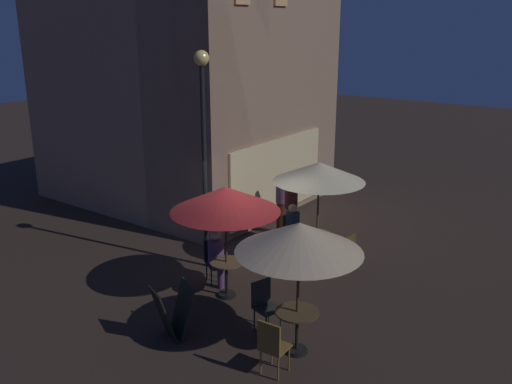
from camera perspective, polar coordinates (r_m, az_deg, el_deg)
ground_plane at (r=12.26m, az=-2.19°, el=-9.12°), size 60.00×60.00×0.00m
cafe_building at (r=16.15m, az=-7.00°, el=12.15°), size 6.12×7.58×8.11m
street_lamp_near_corner at (r=12.04m, az=-5.43°, el=7.01°), size 0.33×0.33×4.85m
menu_sandwich_board at (r=10.15m, az=-8.53°, el=-12.05°), size 0.83×0.77×0.98m
cafe_table_0 at (r=13.01m, az=6.23°, el=-5.11°), size 0.71×0.71×0.72m
cafe_table_1 at (r=11.43m, az=-3.04°, el=-8.20°), size 0.67×0.67×0.76m
cafe_table_2 at (r=9.64m, az=4.23°, el=-13.18°), size 0.74×0.74×0.77m
patio_umbrella_0 at (r=12.48m, az=6.48°, el=2.01°), size 2.08×2.08×2.42m
patio_umbrella_1 at (r=10.86m, az=-3.17°, el=-0.77°), size 2.18×2.18×2.35m
patio_umbrella_2 at (r=8.96m, az=4.44°, el=-4.72°), size 2.10×2.10×2.35m
cafe_chair_0 at (r=13.41m, az=3.43°, el=-3.94°), size 0.42×0.42×1.01m
cafe_chair_1 at (r=12.66m, az=9.21°, el=-5.78°), size 0.42×0.42×0.88m
cafe_chair_2 at (r=12.10m, az=-4.26°, el=-6.65°), size 0.57×0.57×0.93m
cafe_chair_3 at (r=10.21m, az=0.85°, el=-11.16°), size 0.52×0.52×0.97m
cafe_chair_4 at (r=9.05m, az=1.63°, el=-15.27°), size 0.43×0.43×0.97m
patron_seated_0 at (r=13.29m, az=3.93°, el=-3.59°), size 0.37×0.54×1.28m
patron_seated_1 at (r=11.91m, az=-4.05°, el=-6.31°), size 0.49×0.53×1.21m
patron_standing_2 at (r=14.60m, az=2.63°, el=-1.22°), size 0.31×0.31×1.63m
patron_standing_3 at (r=14.04m, az=3.60°, el=-1.80°), size 0.33×0.33×1.72m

